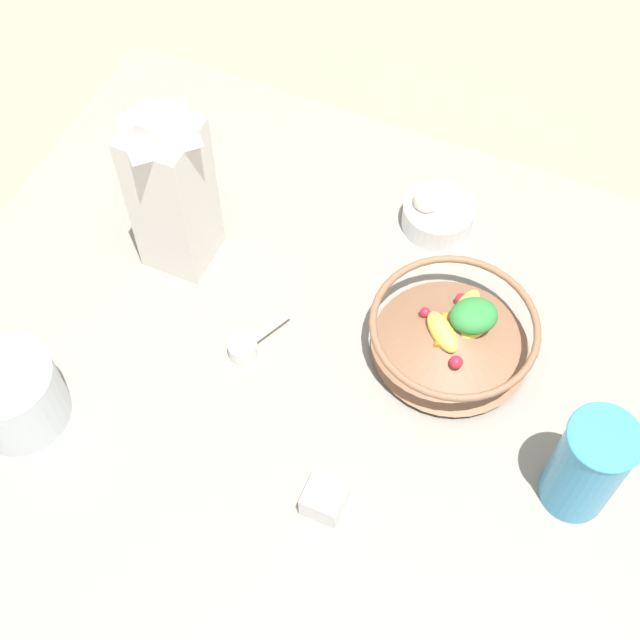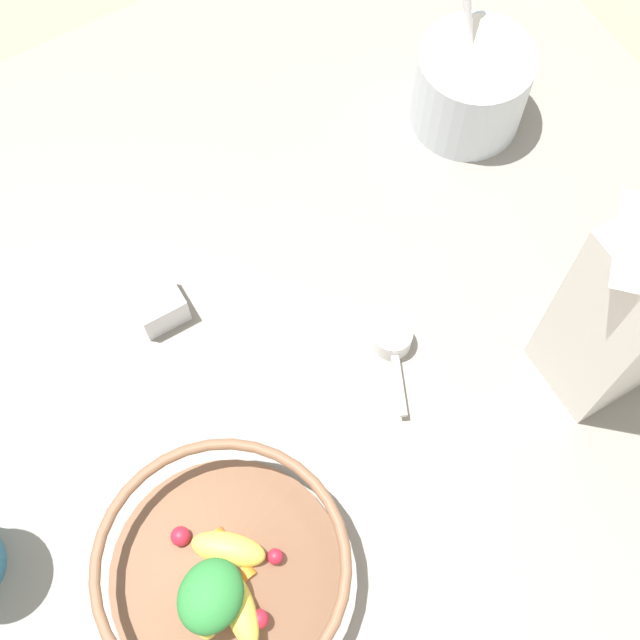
# 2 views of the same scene
# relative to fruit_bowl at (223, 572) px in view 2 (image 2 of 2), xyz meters

# --- Properties ---
(ground_plane) EXTENTS (6.00, 6.00, 0.00)m
(ground_plane) POSITION_rel_fruit_bowl_xyz_m (-0.18, -0.15, -0.09)
(ground_plane) COLOR gray
(countertop) EXTENTS (1.00, 1.00, 0.05)m
(countertop) POSITION_rel_fruit_bowl_xyz_m (-0.18, -0.15, -0.06)
(countertop) COLOR gray
(countertop) RESTS_ON ground_plane
(fruit_bowl) EXTENTS (0.22, 0.22, 0.09)m
(fruit_bowl) POSITION_rel_fruit_bowl_xyz_m (0.00, 0.00, 0.00)
(fruit_bowl) COLOR brown
(fruit_bowl) RESTS_ON countertop
(milk_carton) EXTENTS (0.09, 0.09, 0.29)m
(milk_carton) POSITION_rel_fruit_bowl_xyz_m (-0.40, 0.00, 0.10)
(milk_carton) COLOR silver
(milk_carton) RESTS_ON countertop
(yogurt_tub) EXTENTS (0.12, 0.14, 0.25)m
(yogurt_tub) POSITION_rel_fruit_bowl_xyz_m (-0.47, -0.31, 0.02)
(yogurt_tub) COLOR silver
(yogurt_tub) RESTS_ON countertop
(spice_jar) EXTENTS (0.05, 0.05, 0.04)m
(spice_jar) POSITION_rel_fruit_bowl_xyz_m (-0.07, -0.27, -0.02)
(spice_jar) COLOR silver
(spice_jar) RESTS_ON countertop
(measuring_scoop) EXTENTS (0.06, 0.09, 0.03)m
(measuring_scoop) POSITION_rel_fruit_bowl_xyz_m (-0.25, -0.11, -0.03)
(measuring_scoop) COLOR white
(measuring_scoop) RESTS_ON countertop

